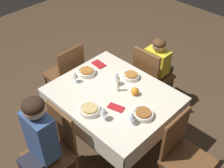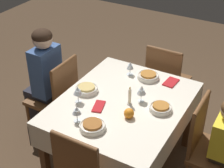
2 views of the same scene
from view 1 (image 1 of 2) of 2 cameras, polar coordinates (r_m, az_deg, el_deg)
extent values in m
plane|color=#4C3826|center=(3.52, 0.21, -11.04)|extent=(8.00, 8.00, 0.00)
cube|color=silver|center=(2.99, 0.24, -2.19)|extent=(1.27, 1.04, 0.04)
cube|color=silver|center=(2.84, -7.16, -8.97)|extent=(1.27, 0.01, 0.20)
cube|color=silver|center=(3.37, 6.38, 0.53)|extent=(1.27, 0.01, 0.20)
cube|color=silver|center=(3.43, -7.36, 1.32)|extent=(0.01, 1.04, 0.20)
cube|color=silver|center=(2.81, 9.68, -10.06)|extent=(0.01, 1.04, 0.20)
cube|color=#4C2D19|center=(3.38, -12.16, -5.99)|extent=(0.06, 0.06, 0.71)
cube|color=#4C2D19|center=(3.78, -1.16, 0.92)|extent=(0.06, 0.06, 0.71)
cube|color=#4C2D19|center=(3.29, 13.02, -7.86)|extent=(0.06, 0.06, 0.71)
cube|color=brown|center=(2.89, -12.72, -13.97)|extent=(0.42, 0.42, 0.04)
cube|color=brown|center=(2.76, -10.17, -8.80)|extent=(0.38, 0.03, 0.45)
cylinder|color=brown|center=(2.60, -10.73, -5.55)|extent=(0.38, 0.04, 0.04)
cylinder|color=brown|center=(3.22, -11.37, -12.72)|extent=(0.03, 0.03, 0.43)
cube|color=brown|center=(3.72, 8.45, 1.44)|extent=(0.42, 0.42, 0.04)
cube|color=brown|center=(3.45, 6.85, 3.17)|extent=(0.38, 0.03, 0.45)
cylinder|color=brown|center=(3.32, 7.15, 6.25)|extent=(0.38, 0.04, 0.04)
cylinder|color=brown|center=(3.91, 11.87, -1.22)|extent=(0.03, 0.03, 0.43)
cylinder|color=brown|center=(4.06, 7.69, 1.14)|extent=(0.03, 0.03, 0.43)
cylinder|color=brown|center=(3.68, 8.60, -3.91)|extent=(0.03, 0.03, 0.43)
cylinder|color=brown|center=(3.84, 4.30, -1.29)|extent=(0.03, 0.03, 0.43)
cube|color=brown|center=(2.87, 15.20, -15.11)|extent=(0.42, 0.42, 0.04)
cube|color=brown|center=(2.73, 12.64, -10.02)|extent=(0.03, 0.38, 0.45)
cylinder|color=brown|center=(2.57, 13.34, -6.81)|extent=(0.04, 0.38, 0.04)
cylinder|color=brown|center=(3.20, 13.47, -13.75)|extent=(0.03, 0.03, 0.43)
cube|color=brown|center=(3.78, -9.68, 1.94)|extent=(0.42, 0.42, 0.04)
cube|color=brown|center=(3.50, -8.16, 3.71)|extent=(0.03, 0.38, 0.45)
cylinder|color=brown|center=(3.38, -8.50, 6.76)|extent=(0.04, 0.38, 0.04)
cylinder|color=brown|center=(4.12, -8.90, 1.60)|extent=(0.03, 0.03, 0.43)
cylinder|color=brown|center=(3.97, -13.00, -0.76)|extent=(0.03, 0.03, 0.43)
cylinder|color=brown|center=(3.89, -5.54, -0.73)|extent=(0.03, 0.03, 0.43)
cylinder|color=brown|center=(3.73, -9.77, -3.33)|extent=(0.03, 0.03, 0.43)
cube|color=#282833|center=(2.82, -14.83, -14.62)|extent=(0.24, 0.31, 0.06)
cube|color=#38568E|center=(2.63, -14.30, -10.09)|extent=(0.30, 0.18, 0.49)
sphere|color=beige|center=(2.39, -15.59, -4.85)|extent=(0.19, 0.19, 0.19)
ellipsoid|color=black|center=(2.36, -15.73, -4.27)|extent=(0.19, 0.19, 0.13)
cube|color=#4C4233|center=(3.99, 9.93, 0.32)|extent=(0.22, 0.14, 0.47)
cube|color=#4C4233|center=(3.77, 9.60, 2.82)|extent=(0.24, 0.31, 0.06)
cube|color=yellow|center=(3.60, 9.11, 4.63)|extent=(0.30, 0.18, 0.32)
sphere|color=beige|center=(3.47, 9.51, 7.78)|extent=(0.16, 0.16, 0.16)
ellipsoid|color=brown|center=(3.46, 9.56, 8.17)|extent=(0.16, 0.16, 0.11)
cylinder|color=silver|center=(2.78, -4.51, -5.37)|extent=(0.21, 0.21, 0.04)
torus|color=silver|center=(2.76, -4.53, -5.05)|extent=(0.20, 0.20, 0.01)
cylinder|color=tan|center=(2.76, -4.54, -4.96)|extent=(0.15, 0.15, 0.02)
cylinder|color=white|center=(2.71, -1.68, -7.13)|extent=(0.06, 0.06, 0.00)
cylinder|color=white|center=(2.68, -1.69, -6.53)|extent=(0.01, 0.01, 0.08)
cone|color=white|center=(2.63, -1.72, -5.40)|extent=(0.08, 0.08, 0.07)
cylinder|color=white|center=(2.64, -1.72, -5.63)|extent=(0.05, 0.05, 0.03)
cylinder|color=silver|center=(3.18, 3.92, 1.55)|extent=(0.19, 0.19, 0.04)
torus|color=silver|center=(3.17, 3.93, 1.86)|extent=(0.19, 0.19, 0.01)
cylinder|color=#B2702D|center=(3.16, 3.94, 1.95)|extent=(0.14, 0.14, 0.02)
cylinder|color=white|center=(3.09, 0.90, 0.01)|extent=(0.06, 0.06, 0.00)
cylinder|color=white|center=(3.07, 0.90, 0.57)|extent=(0.01, 0.01, 0.07)
cone|color=white|center=(3.02, 0.92, 1.68)|extent=(0.08, 0.08, 0.08)
cylinder|color=white|center=(3.03, 0.91, 1.45)|extent=(0.05, 0.05, 0.04)
cylinder|color=silver|center=(2.75, 6.37, -6.18)|extent=(0.21, 0.21, 0.04)
torus|color=silver|center=(2.73, 6.40, -5.86)|extent=(0.20, 0.20, 0.01)
cylinder|color=#995B28|center=(2.73, 6.41, -5.78)|extent=(0.15, 0.15, 0.02)
cylinder|color=white|center=(2.68, 3.93, -7.96)|extent=(0.06, 0.06, 0.00)
cylinder|color=white|center=(2.65, 3.97, -7.40)|extent=(0.01, 0.01, 0.07)
cone|color=white|center=(2.60, 4.04, -6.36)|extent=(0.07, 0.07, 0.06)
cylinder|color=white|center=(2.61, 4.03, -6.56)|extent=(0.04, 0.04, 0.03)
cylinder|color=silver|center=(3.24, -5.11, 2.35)|extent=(0.21, 0.21, 0.04)
torus|color=silver|center=(3.23, -5.13, 2.66)|extent=(0.20, 0.20, 0.01)
cylinder|color=#B2702D|center=(3.23, -5.14, 2.74)|extent=(0.15, 0.15, 0.02)
cylinder|color=white|center=(3.15, -7.35, 0.48)|extent=(0.07, 0.07, 0.00)
cylinder|color=white|center=(3.13, -7.40, 0.94)|extent=(0.01, 0.01, 0.06)
cone|color=white|center=(3.09, -7.51, 1.93)|extent=(0.07, 0.07, 0.07)
cylinder|color=white|center=(3.10, -7.48, 1.71)|extent=(0.04, 0.04, 0.03)
cylinder|color=beige|center=(3.01, 1.24, -1.28)|extent=(0.05, 0.05, 0.01)
cylinder|color=beige|center=(2.96, 1.26, -0.19)|extent=(0.03, 0.03, 0.14)
ellipsoid|color=#F9C64C|center=(2.91, 1.29, 1.04)|extent=(0.01, 0.01, 0.03)
sphere|color=orange|center=(2.95, 4.69, -1.49)|extent=(0.08, 0.08, 0.08)
cube|color=red|center=(2.82, 0.81, -4.81)|extent=(0.18, 0.13, 0.01)
cube|color=red|center=(3.38, -2.71, 4.05)|extent=(0.18, 0.11, 0.01)
camera|label=2|loc=(2.79, 60.14, 16.04)|focal=55.00mm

